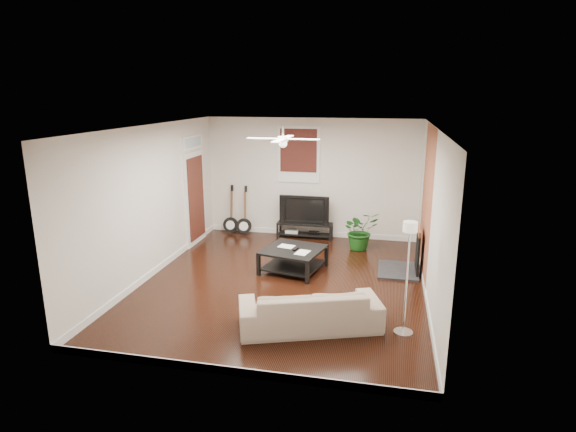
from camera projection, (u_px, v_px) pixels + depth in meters
name	position (u px, v px, depth m)	size (l,w,h in m)	color
room	(283.00, 208.00, 8.26)	(5.01, 6.01, 2.81)	black
brick_accent	(427.00, 202.00, 8.70)	(0.02, 2.20, 2.80)	#A55835
fireplace	(407.00, 249.00, 9.00)	(0.80, 1.10, 0.92)	black
window_back	(299.00, 155.00, 10.99)	(1.00, 0.06, 1.30)	#340E0E
door_left	(195.00, 189.00, 10.59)	(0.08, 1.00, 2.50)	white
tv_stand	(305.00, 230.00, 11.22)	(1.31, 0.35, 0.37)	black
tv	(305.00, 209.00, 11.11)	(1.17, 0.15, 0.67)	black
coffee_table	(293.00, 260.00, 9.14)	(1.06, 1.06, 0.45)	black
sofa	(310.00, 308.00, 6.90)	(2.05, 0.80, 0.60)	tan
floor_lamp	(407.00, 279.00, 6.58)	(0.28, 0.28, 1.67)	white
potted_plant	(360.00, 230.00, 10.33)	(0.78, 0.67, 0.86)	#175017
guitar_left	(230.00, 210.00, 11.46)	(0.37, 0.26, 1.20)	black
guitar_right	(244.00, 211.00, 11.36)	(0.37, 0.26, 1.20)	black
ceiling_fan	(283.00, 139.00, 7.95)	(1.24, 1.24, 0.32)	white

